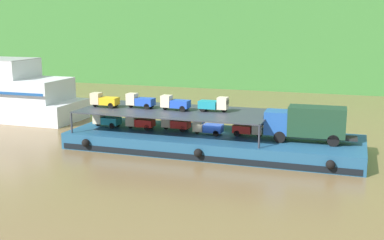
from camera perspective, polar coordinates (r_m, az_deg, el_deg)
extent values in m
plane|color=brown|center=(46.02, 2.41, -3.46)|extent=(400.00, 400.00, 0.00)
cube|color=navy|center=(45.83, 2.42, -2.55)|extent=(27.02, 8.45, 1.50)
cube|color=black|center=(42.01, 0.79, -4.41)|extent=(26.48, 0.06, 0.50)
sphere|color=black|center=(46.07, -12.21, -2.61)|extent=(0.73, 0.73, 0.73)
sphere|color=black|center=(41.70, 0.71, -3.83)|extent=(0.73, 0.73, 0.73)
sphere|color=black|center=(39.86, 15.72, -4.99)|extent=(0.73, 0.73, 0.73)
cube|color=#1E4C99|center=(43.78, 9.78, -0.22)|extent=(2.08, 2.26, 2.00)
cube|color=#192833|center=(43.84, 8.46, 0.30)|extent=(0.13, 1.84, 0.60)
cube|color=#193823|center=(43.48, 14.24, -0.16)|extent=(4.88, 2.47, 2.50)
cube|color=black|center=(43.76, 14.16, -1.82)|extent=(6.84, 1.62, 0.20)
cylinder|color=black|center=(44.95, 10.40, -1.38)|extent=(1.01, 0.32, 1.00)
cylinder|color=black|center=(43.00, 10.10, -1.95)|extent=(1.01, 0.32, 1.00)
cylinder|color=black|center=(44.73, 16.06, -1.71)|extent=(1.01, 0.32, 1.00)
cylinder|color=black|center=(42.76, 16.02, -2.30)|extent=(1.01, 0.32, 1.00)
cylinder|color=#2D333D|center=(47.96, 9.48, 0.07)|extent=(0.16, 0.16, 2.00)
cylinder|color=#2D333D|center=(40.74, 7.77, -1.90)|extent=(0.16, 0.16, 2.00)
cylinder|color=#2D333D|center=(53.58, -9.51, 1.27)|extent=(0.16, 0.16, 2.00)
cylinder|color=#2D333D|center=(47.23, -13.76, -0.28)|extent=(0.16, 0.16, 2.00)
cube|color=#2D333D|center=(46.44, -2.06, 1.05)|extent=(17.82, 7.65, 0.10)
cube|color=teal|center=(49.11, -9.32, -0.09)|extent=(1.76, 1.28, 0.70)
cube|color=beige|center=(49.79, -10.71, 0.25)|extent=(0.95, 1.04, 1.10)
cube|color=#19232D|center=(50.02, -11.17, 0.41)|extent=(0.08, 0.85, 0.38)
cylinder|color=black|center=(49.98, -10.84, -0.36)|extent=(0.57, 0.17, 0.56)
cylinder|color=black|center=(49.42, -8.60, -0.41)|extent=(0.57, 0.17, 0.56)
cylinder|color=black|center=(48.53, -9.22, -0.65)|extent=(0.57, 0.17, 0.56)
cube|color=red|center=(47.74, -5.45, -0.32)|extent=(1.72, 1.23, 0.70)
cube|color=beige|center=(48.26, -6.99, 0.01)|extent=(0.92, 1.02, 1.10)
cube|color=#19232D|center=(48.43, -7.50, 0.17)|extent=(0.06, 0.85, 0.38)
cylinder|color=black|center=(48.43, -7.13, -0.62)|extent=(0.56, 0.15, 0.56)
cylinder|color=black|center=(48.14, -4.76, -0.64)|extent=(0.56, 0.15, 0.56)
cylinder|color=black|center=(47.19, -5.24, -0.90)|extent=(0.56, 0.15, 0.56)
cube|color=red|center=(46.95, -1.31, -0.48)|extent=(1.75, 1.28, 0.70)
cube|color=beige|center=(47.46, -2.87, -0.11)|extent=(0.95, 1.04, 1.10)
cube|color=#19232D|center=(47.63, -3.39, 0.06)|extent=(0.08, 0.85, 0.38)
cylinder|color=black|center=(47.63, -3.03, -0.75)|extent=(0.57, 0.17, 0.56)
cylinder|color=black|center=(47.36, -0.61, -0.80)|extent=(0.57, 0.17, 0.56)
cylinder|color=black|center=(46.40, -1.10, -1.06)|extent=(0.57, 0.17, 0.56)
cube|color=#1E47B7|center=(45.19, 2.48, -0.96)|extent=(1.71, 1.21, 0.70)
cube|color=#C6B793|center=(45.54, 0.78, -0.59)|extent=(0.91, 1.01, 1.10)
cube|color=#19232D|center=(45.66, 0.22, -0.42)|extent=(0.05, 0.85, 0.38)
cylinder|color=black|center=(45.70, 0.60, -1.26)|extent=(0.56, 0.14, 0.56)
cylinder|color=black|center=(45.67, 3.14, -1.28)|extent=(0.56, 0.14, 0.56)
cylinder|color=black|center=(44.67, 2.78, -1.57)|extent=(0.56, 0.14, 0.56)
cube|color=red|center=(45.15, 5.88, -1.02)|extent=(1.73, 1.25, 0.70)
cube|color=beige|center=(44.79, 7.62, -0.90)|extent=(0.93, 1.02, 1.10)
cube|color=#19232D|center=(44.67, 8.21, -0.81)|extent=(0.06, 0.85, 0.38)
cylinder|color=black|center=(44.88, 7.79, -1.60)|extent=(0.56, 0.16, 0.56)
cylinder|color=black|center=(44.82, 5.21, -1.56)|extent=(0.56, 0.16, 0.56)
cylinder|color=black|center=(45.82, 5.56, -1.28)|extent=(0.56, 0.16, 0.56)
cube|color=gold|center=(48.61, -9.54, 2.18)|extent=(1.73, 1.24, 0.70)
cube|color=#C6B793|center=(49.22, -11.00, 2.48)|extent=(0.92, 1.02, 1.10)
cube|color=#19232D|center=(49.43, -11.49, 2.62)|extent=(0.06, 0.85, 0.38)
cylinder|color=black|center=(49.38, -11.13, 1.85)|extent=(0.56, 0.15, 0.56)
cylinder|color=black|center=(48.96, -8.83, 1.85)|extent=(0.56, 0.15, 0.56)
cylinder|color=black|center=(48.02, -9.38, 1.65)|extent=(0.56, 0.15, 0.56)
cube|color=#1E47B7|center=(47.71, -5.44, 2.11)|extent=(1.72, 1.23, 0.70)
cube|color=beige|center=(48.29, -6.95, 2.43)|extent=(0.92, 1.02, 1.10)
cube|color=#19232D|center=(48.48, -7.45, 2.59)|extent=(0.06, 0.85, 0.38)
cylinder|color=black|center=(48.44, -7.09, 1.80)|extent=(0.56, 0.15, 0.56)
cylinder|color=black|center=(48.08, -4.73, 1.77)|extent=(0.56, 0.15, 0.56)
cylinder|color=black|center=(47.13, -5.26, 1.57)|extent=(0.56, 0.15, 0.56)
cube|color=#1E47B7|center=(46.26, -1.36, 1.86)|extent=(1.72, 1.23, 0.70)
cube|color=beige|center=(46.74, -2.96, 2.20)|extent=(0.92, 1.01, 1.10)
cube|color=#19232D|center=(46.90, -3.49, 2.36)|extent=(0.05, 0.85, 0.38)
cylinder|color=black|center=(46.89, -3.12, 1.55)|extent=(0.56, 0.15, 0.56)
cylinder|color=black|center=(46.67, -0.66, 1.52)|extent=(0.56, 0.15, 0.56)
cylinder|color=black|center=(45.69, -1.12, 1.30)|extent=(0.56, 0.15, 0.56)
cube|color=teal|center=(45.99, 1.89, 1.80)|extent=(1.70, 1.21, 0.70)
cube|color=beige|center=(45.57, 3.58, 1.95)|extent=(0.90, 1.00, 1.10)
cube|color=#19232D|center=(45.44, 4.15, 2.06)|extent=(0.04, 0.85, 0.38)
cylinder|color=black|center=(45.63, 3.75, 1.26)|extent=(0.56, 0.14, 0.56)
cylinder|color=black|center=(45.67, 1.21, 1.29)|extent=(0.56, 0.14, 0.56)
cylinder|color=black|center=(46.66, 1.61, 1.51)|extent=(0.56, 0.14, 0.56)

